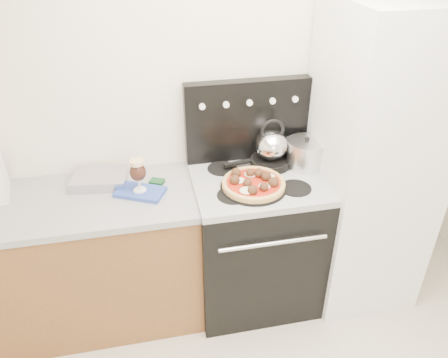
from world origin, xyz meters
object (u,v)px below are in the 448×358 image
object	(u,v)px
base_cabinet	(77,265)
beer_glass	(138,175)
oven_mitt	(140,192)
skillet	(271,162)
pizza_pan	(253,187)
pizza	(254,182)
fridge	(370,164)
stove_body	(254,242)
tea_kettle	(272,143)
stock_pot	(305,155)

from	to	relation	value
base_cabinet	beer_glass	distance (m)	0.73
oven_mitt	skillet	xyz separation A→B (m)	(0.80, 0.13, 0.03)
base_cabinet	pizza_pan	size ratio (longest dim) A/B	3.87
pizza	pizza_pan	bearing A→B (deg)	0.00
base_cabinet	fridge	distance (m)	1.88
stove_body	tea_kettle	size ratio (longest dim) A/B	4.04
beer_glass	skillet	distance (m)	0.81
base_cabinet	beer_glass	world-z (taller)	beer_glass
base_cabinet	oven_mitt	bearing A→B (deg)	-2.55
fridge	pizza	size ratio (longest dim) A/B	5.36
fridge	pizza_pan	bearing A→B (deg)	-174.60
skillet	tea_kettle	world-z (taller)	tea_kettle
beer_glass	stock_pot	xyz separation A→B (m)	(1.00, 0.07, -0.02)
pizza_pan	stove_body	bearing A→B (deg)	62.21
beer_glass	pizza	world-z (taller)	beer_glass
base_cabinet	tea_kettle	world-z (taller)	tea_kettle
stove_body	pizza	bearing A→B (deg)	-117.79
pizza_pan	pizza	world-z (taller)	pizza
tea_kettle	stock_pot	world-z (taller)	tea_kettle
oven_mitt	tea_kettle	bearing A→B (deg)	9.22
skillet	stock_pot	bearing A→B (deg)	-16.19
stove_body	skillet	size ratio (longest dim) A/B	3.56
pizza_pan	pizza	bearing A→B (deg)	0.00
stove_body	beer_glass	distance (m)	0.89
stove_body	tea_kettle	bearing A→B (deg)	48.52
pizza_pan	tea_kettle	xyz separation A→B (m)	(0.17, 0.23, 0.15)
oven_mitt	fridge	bearing A→B (deg)	-1.29
stove_body	skillet	distance (m)	0.53
stove_body	oven_mitt	distance (m)	0.83
fridge	skillet	world-z (taller)	fridge
stove_body	stock_pot	size ratio (longest dim) A/B	3.93
beer_glass	stock_pot	bearing A→B (deg)	4.13
fridge	tea_kettle	xyz separation A→B (m)	(-0.58, 0.16, 0.12)
stove_body	pizza	distance (m)	0.53
stove_body	fridge	size ratio (longest dim) A/B	0.46
stove_body	oven_mitt	size ratio (longest dim) A/B	3.32
stove_body	tea_kettle	world-z (taller)	tea_kettle
fridge	stove_body	bearing A→B (deg)	177.95
fridge	pizza	distance (m)	0.75
tea_kettle	stock_pot	distance (m)	0.22
base_cabinet	skillet	world-z (taller)	skillet
fridge	skillet	xyz separation A→B (m)	(-0.58, 0.16, -0.01)
base_cabinet	skillet	xyz separation A→B (m)	(1.22, 0.11, 0.51)
pizza	stove_body	bearing A→B (deg)	62.21
oven_mitt	pizza	xyz separation A→B (m)	(0.63, -0.10, 0.05)
stove_body	pizza	world-z (taller)	pizza
fridge	tea_kettle	size ratio (longest dim) A/B	8.73
base_cabinet	beer_glass	xyz separation A→B (m)	(0.43, -0.02, 0.59)
stove_body	beer_glass	world-z (taller)	beer_glass
beer_glass	pizza_pan	distance (m)	0.64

